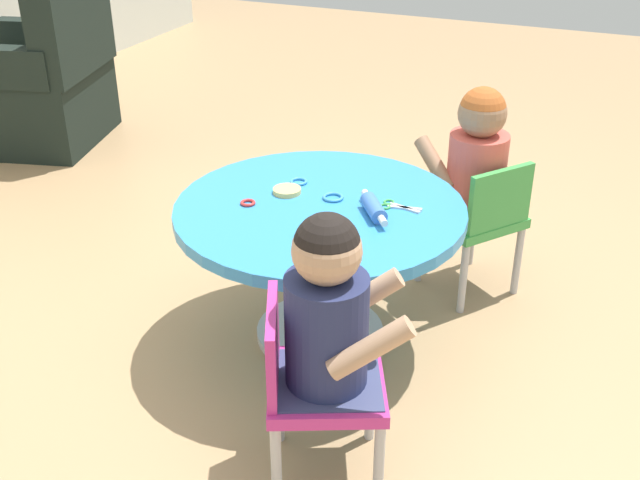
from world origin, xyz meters
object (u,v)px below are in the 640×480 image
(child_chair_right, at_px, (478,219))
(seated_child_right, at_px, (477,157))
(armchair_dark, at_px, (39,87))
(seated_child_left, at_px, (329,309))
(craft_table, at_px, (320,236))
(craft_scissors, at_px, (395,206))
(child_chair_left, at_px, (313,383))
(rolling_pin, at_px, (374,207))

(child_chair_right, height_order, seated_child_right, seated_child_right)
(armchair_dark, bearing_deg, seated_child_left, -125.52)
(craft_table, height_order, craft_scissors, craft_scissors)
(seated_child_right, relative_size, craft_scissors, 3.75)
(child_chair_left, xyz_separation_m, rolling_pin, (0.61, 0.06, 0.22))
(seated_child_left, height_order, rolling_pin, seated_child_left)
(craft_table, bearing_deg, rolling_pin, -88.47)
(seated_child_right, bearing_deg, armchair_dark, 76.29)
(rolling_pin, bearing_deg, child_chair_right, -25.26)
(seated_child_right, bearing_deg, child_chair_left, 172.68)
(armchair_dark, height_order, rolling_pin, armchair_dark)
(child_chair_left, bearing_deg, craft_table, 21.45)
(child_chair_left, distance_m, child_chair_right, 1.12)
(armchair_dark, bearing_deg, craft_table, -117.98)
(seated_child_left, height_order, child_chair_right, seated_child_left)
(seated_child_left, distance_m, rolling_pin, 0.60)
(child_chair_right, distance_m, seated_child_right, 0.23)
(craft_table, bearing_deg, seated_child_left, -155.02)
(craft_table, relative_size, child_chair_left, 1.75)
(child_chair_left, height_order, armchair_dark, armchair_dark)
(rolling_pin, height_order, craft_scissors, rolling_pin)
(seated_child_right, bearing_deg, rolling_pin, 158.76)
(child_chair_left, xyz_separation_m, armchair_dark, (1.75, 2.39, 0.00))
(rolling_pin, bearing_deg, craft_table, 91.53)
(armchair_dark, distance_m, rolling_pin, 2.60)
(child_chair_left, bearing_deg, craft_scissors, 1.20)
(craft_table, height_order, child_chair_right, child_chair_right)
(armchair_dark, bearing_deg, child_chair_left, -126.19)
(rolling_pin, bearing_deg, child_chair_left, -174.69)
(craft_table, bearing_deg, armchair_dark, 62.02)
(craft_table, relative_size, armchair_dark, 1.07)
(craft_table, height_order, seated_child_right, seated_child_right)
(child_chair_left, bearing_deg, rolling_pin, 5.31)
(craft_table, distance_m, seated_child_left, 0.66)
(seated_child_left, bearing_deg, child_chair_left, 114.52)
(seated_child_left, bearing_deg, craft_scissors, 4.31)
(seated_child_left, bearing_deg, child_chair_right, -7.37)
(child_chair_right, bearing_deg, rolling_pin, 154.74)
(craft_table, xyz_separation_m, craft_scissors, (0.08, -0.22, 0.12))
(child_chair_right, xyz_separation_m, seated_child_right, (0.02, 0.03, 0.23))
(child_chair_left, bearing_deg, child_chair_right, -9.11)
(seated_child_right, distance_m, rolling_pin, 0.56)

